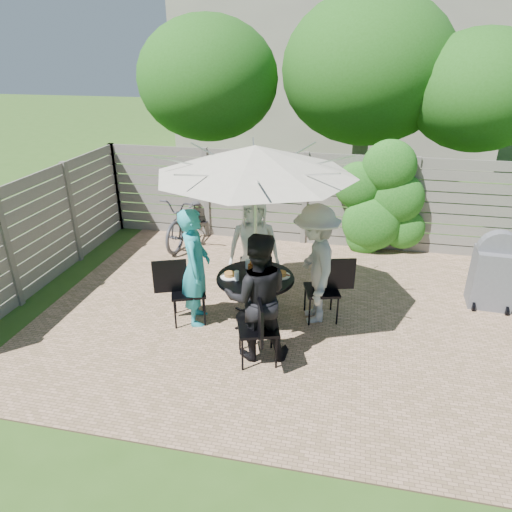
% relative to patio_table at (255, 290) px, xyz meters
% --- Properties ---
extents(backyard_envelope, '(60.00, 60.00, 5.00)m').
position_rel_patio_table_xyz_m(backyard_envelope, '(0.43, 10.29, 2.11)').
color(backyard_envelope, '#2E5119').
rests_on(backyard_envelope, ground).
extents(patio_table, '(1.30, 1.30, 0.71)m').
position_rel_patio_table_xyz_m(patio_table, '(0.00, 0.00, 0.00)').
color(patio_table, black).
rests_on(patio_table, ground).
extents(umbrella, '(3.15, 3.15, 2.53)m').
position_rel_patio_table_xyz_m(umbrella, '(0.00, -0.00, 1.85)').
color(umbrella, silver).
rests_on(umbrella, ground).
extents(chair_back, '(0.53, 0.71, 0.93)m').
position_rel_patio_table_xyz_m(chair_back, '(-0.23, 0.94, -0.21)').
color(chair_back, black).
rests_on(chair_back, ground).
extents(person_back, '(0.89, 0.69, 1.62)m').
position_rel_patio_table_xyz_m(person_back, '(-0.20, 0.81, 0.32)').
color(person_back, white).
rests_on(person_back, ground).
extents(chair_left, '(0.75, 0.61, 0.99)m').
position_rel_patio_table_xyz_m(chair_left, '(-0.94, -0.23, -0.20)').
color(chair_left, black).
rests_on(chair_left, ground).
extents(person_left, '(0.55, 0.70, 1.71)m').
position_rel_patio_table_xyz_m(person_left, '(-0.81, -0.20, 0.36)').
color(person_left, teal).
rests_on(person_left, ground).
extents(chair_front, '(0.60, 0.76, 1.00)m').
position_rel_patio_table_xyz_m(chair_front, '(0.23, -0.94, -0.19)').
color(chair_front, black).
rests_on(chair_front, ground).
extents(person_front, '(0.95, 0.81, 1.69)m').
position_rel_patio_table_xyz_m(person_front, '(0.20, -0.81, 0.35)').
color(person_front, black).
rests_on(person_front, ground).
extents(chair_right, '(0.73, 0.57, 0.96)m').
position_rel_patio_table_xyz_m(chair_right, '(0.94, 0.23, -0.20)').
color(chair_right, black).
rests_on(chair_right, ground).
extents(person_right, '(0.90, 1.25, 1.75)m').
position_rel_patio_table_xyz_m(person_right, '(0.81, 0.20, 0.38)').
color(person_right, '#ADACA8').
rests_on(person_right, ground).
extents(plate_back, '(0.26, 0.26, 0.06)m').
position_rel_patio_table_xyz_m(plate_back, '(-0.08, 0.35, 0.24)').
color(plate_back, white).
rests_on(plate_back, patio_table).
extents(plate_left, '(0.26, 0.26, 0.06)m').
position_rel_patio_table_xyz_m(plate_left, '(-0.35, -0.08, 0.24)').
color(plate_left, white).
rests_on(plate_left, patio_table).
extents(plate_front, '(0.26, 0.26, 0.06)m').
position_rel_patio_table_xyz_m(plate_front, '(0.08, -0.35, 0.24)').
color(plate_front, white).
rests_on(plate_front, patio_table).
extents(plate_right, '(0.26, 0.26, 0.06)m').
position_rel_patio_table_xyz_m(plate_right, '(0.35, 0.08, 0.24)').
color(plate_right, white).
rests_on(plate_right, patio_table).
extents(glass_back, '(0.07, 0.07, 0.14)m').
position_rel_patio_table_xyz_m(glass_back, '(-0.16, 0.23, 0.28)').
color(glass_back, silver).
rests_on(glass_back, patio_table).
extents(glass_left, '(0.07, 0.07, 0.14)m').
position_rel_patio_table_xyz_m(glass_left, '(-0.23, -0.16, 0.28)').
color(glass_left, silver).
rests_on(glass_left, patio_table).
extents(glass_front, '(0.07, 0.07, 0.14)m').
position_rel_patio_table_xyz_m(glass_front, '(0.16, -0.23, 0.28)').
color(glass_front, silver).
rests_on(glass_front, patio_table).
extents(syrup_jug, '(0.09, 0.09, 0.16)m').
position_rel_patio_table_xyz_m(syrup_jug, '(-0.07, 0.03, 0.29)').
color(syrup_jug, '#59280C').
rests_on(syrup_jug, patio_table).
extents(coffee_cup, '(0.08, 0.08, 0.12)m').
position_rel_patio_table_xyz_m(coffee_cup, '(0.05, 0.24, 0.27)').
color(coffee_cup, '#C6B293').
rests_on(coffee_cup, patio_table).
extents(bicycle, '(0.90, 2.01, 1.02)m').
position_rel_patio_table_xyz_m(bicycle, '(-1.89, 2.60, 0.02)').
color(bicycle, '#333338').
rests_on(bicycle, ground).
extents(bbq_grill, '(0.62, 0.49, 1.22)m').
position_rel_patio_table_xyz_m(bbq_grill, '(3.41, 1.13, 0.06)').
color(bbq_grill, '#5D5D63').
rests_on(bbq_grill, ground).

